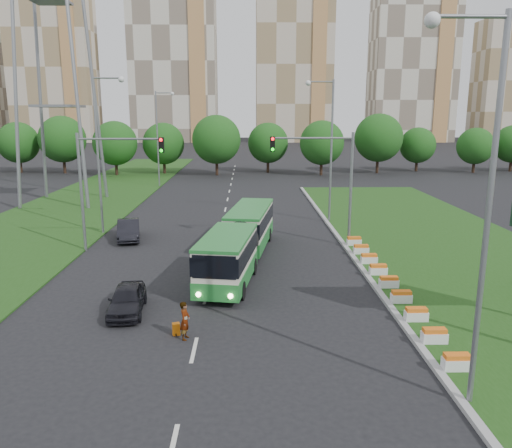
{
  "coord_description": "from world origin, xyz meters",
  "views": [
    {
      "loc": [
        -0.87,
        -24.38,
        9.19
      ],
      "look_at": [
        -0.31,
        5.51,
        2.6
      ],
      "focal_mm": 35.0,
      "sensor_mm": 36.0,
      "label": 1
    }
  ],
  "objects_px": {
    "traffic_mast_median": "(328,171)",
    "car_left_far": "(129,230)",
    "car_left_near": "(127,299)",
    "shopping_trolley": "(176,329)",
    "pedestrian": "(185,321)",
    "articulated_bus": "(239,239)",
    "traffic_mast_left": "(104,173)"
  },
  "relations": [
    {
      "from": "car_left_near",
      "to": "shopping_trolley",
      "type": "height_order",
      "value": "car_left_near"
    },
    {
      "from": "traffic_mast_median",
      "to": "car_left_near",
      "type": "xyz_separation_m",
      "value": [
        -11.32,
        -12.08,
        -4.69
      ]
    },
    {
      "from": "traffic_mast_left",
      "to": "articulated_bus",
      "type": "height_order",
      "value": "traffic_mast_left"
    },
    {
      "from": "articulated_bus",
      "to": "pedestrian",
      "type": "xyz_separation_m",
      "value": [
        -2.11,
        -10.83,
        -0.72
      ]
    },
    {
      "from": "traffic_mast_left",
      "to": "shopping_trolley",
      "type": "bearing_deg",
      "value": -64.51
    },
    {
      "from": "traffic_mast_left",
      "to": "car_left_far",
      "type": "bearing_deg",
      "value": 78.31
    },
    {
      "from": "car_left_far",
      "to": "shopping_trolley",
      "type": "height_order",
      "value": "car_left_far"
    },
    {
      "from": "traffic_mast_median",
      "to": "car_left_near",
      "type": "height_order",
      "value": "traffic_mast_median"
    },
    {
      "from": "traffic_mast_median",
      "to": "car_left_near",
      "type": "relative_size",
      "value": 2.05
    },
    {
      "from": "car_left_far",
      "to": "pedestrian",
      "type": "bearing_deg",
      "value": -81.99
    },
    {
      "from": "traffic_mast_median",
      "to": "traffic_mast_left",
      "type": "bearing_deg",
      "value": -176.23
    },
    {
      "from": "car_left_near",
      "to": "car_left_far",
      "type": "height_order",
      "value": "car_left_far"
    },
    {
      "from": "shopping_trolley",
      "to": "car_left_near",
      "type": "bearing_deg",
      "value": 118.77
    },
    {
      "from": "traffic_mast_median",
      "to": "pedestrian",
      "type": "bearing_deg",
      "value": -118.79
    },
    {
      "from": "car_left_near",
      "to": "car_left_far",
      "type": "distance_m",
      "value": 14.54
    },
    {
      "from": "car_left_near",
      "to": "shopping_trolley",
      "type": "relative_size",
      "value": 7.4
    },
    {
      "from": "traffic_mast_left",
      "to": "pedestrian",
      "type": "bearing_deg",
      "value": -63.69
    },
    {
      "from": "traffic_mast_left",
      "to": "car_left_near",
      "type": "distance_m",
      "value": 12.63
    },
    {
      "from": "articulated_bus",
      "to": "pedestrian",
      "type": "relative_size",
      "value": 9.34
    },
    {
      "from": "traffic_mast_median",
      "to": "car_left_near",
      "type": "distance_m",
      "value": 17.21
    },
    {
      "from": "traffic_mast_left",
      "to": "articulated_bus",
      "type": "distance_m",
      "value": 10.29
    },
    {
      "from": "traffic_mast_median",
      "to": "articulated_bus",
      "type": "bearing_deg",
      "value": -145.85
    },
    {
      "from": "articulated_bus",
      "to": "car_left_near",
      "type": "height_order",
      "value": "articulated_bus"
    },
    {
      "from": "articulated_bus",
      "to": "shopping_trolley",
      "type": "height_order",
      "value": "articulated_bus"
    },
    {
      "from": "traffic_mast_median",
      "to": "shopping_trolley",
      "type": "xyz_separation_m",
      "value": [
        -8.68,
        -14.59,
        -5.09
      ]
    },
    {
      "from": "car_left_far",
      "to": "pedestrian",
      "type": "distance_m",
      "value": 18.21
    },
    {
      "from": "car_left_near",
      "to": "car_left_far",
      "type": "xyz_separation_m",
      "value": [
        -3.19,
        14.18,
        0.08
      ]
    },
    {
      "from": "pedestrian",
      "to": "shopping_trolley",
      "type": "distance_m",
      "value": 0.81
    },
    {
      "from": "traffic_mast_left",
      "to": "shopping_trolley",
      "type": "height_order",
      "value": "traffic_mast_left"
    },
    {
      "from": "traffic_mast_median",
      "to": "car_left_far",
      "type": "xyz_separation_m",
      "value": [
        -14.51,
        2.1,
        -4.61
      ]
    },
    {
      "from": "car_left_far",
      "to": "pedestrian",
      "type": "relative_size",
      "value": 2.74
    },
    {
      "from": "traffic_mast_median",
      "to": "car_left_far",
      "type": "height_order",
      "value": "traffic_mast_median"
    }
  ]
}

